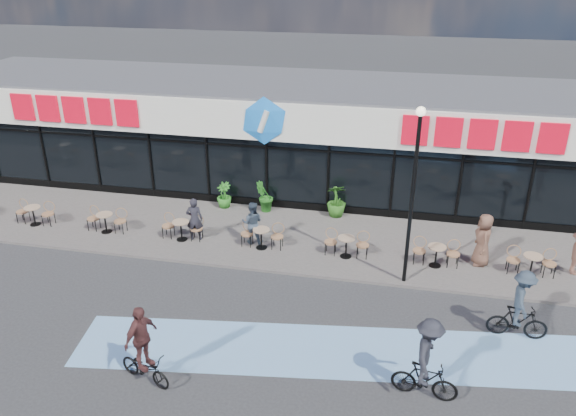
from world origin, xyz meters
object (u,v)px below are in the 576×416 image
at_px(potted_plant_right, 264,197).
at_px(pedestrian_a, 483,240).
at_px(patron_left, 195,219).
at_px(patron_right, 252,223).
at_px(potted_plant_mid, 337,200).
at_px(potted_plant_left, 224,195).
at_px(lamp_post, 413,184).
at_px(cyclist_a, 427,362).
at_px(cyclist_b, 520,308).

xyz_separation_m(potted_plant_right, pedestrian_a, (8.12, -2.55, 0.27)).
height_order(patron_left, patron_right, patron_left).
relative_size(potted_plant_right, patron_right, 0.82).
bearing_deg(potted_plant_mid, pedestrian_a, -27.70).
bearing_deg(patron_right, potted_plant_right, -89.89).
relative_size(potted_plant_left, potted_plant_right, 0.83).
distance_m(potted_plant_right, patron_left, 3.42).
bearing_deg(potted_plant_mid, potted_plant_right, -176.06).
bearing_deg(lamp_post, patron_right, 164.55).
bearing_deg(cyclist_a, cyclist_b, 48.74).
height_order(potted_plant_right, cyclist_a, cyclist_a).
bearing_deg(cyclist_a, potted_plant_mid, 109.56).
distance_m(pedestrian_a, cyclist_a, 6.89).
relative_size(lamp_post, potted_plant_left, 5.30).
bearing_deg(lamp_post, patron_left, 170.21).
xyz_separation_m(potted_plant_mid, patron_right, (-2.66, -2.85, 0.13)).
height_order(potted_plant_left, pedestrian_a, pedestrian_a).
xyz_separation_m(patron_left, cyclist_b, (10.61, -3.45, 0.03)).
distance_m(potted_plant_mid, potted_plant_right, 2.90).
bearing_deg(potted_plant_left, patron_left, -93.16).
distance_m(potted_plant_mid, cyclist_b, 8.74).
xyz_separation_m(pedestrian_a, cyclist_b, (0.61, -3.76, -0.07)).
relative_size(lamp_post, patron_left, 3.49).
distance_m(potted_plant_mid, cyclist_a, 9.95).
xyz_separation_m(lamp_post, patron_right, (-5.42, 1.50, -2.55)).
distance_m(potted_plant_left, cyclist_a, 12.18).
bearing_deg(patron_left, pedestrian_a, 168.70).
bearing_deg(potted_plant_right, potted_plant_left, 177.72).
xyz_separation_m(patron_left, pedestrian_a, (10.00, 0.30, 0.10)).
bearing_deg(lamp_post, potted_plant_left, 150.19).
height_order(potted_plant_mid, cyclist_a, cyclist_a).
bearing_deg(potted_plant_left, potted_plant_mid, 1.62).
height_order(patron_right, pedestrian_a, pedestrian_a).
bearing_deg(pedestrian_a, patron_left, -93.56).
height_order(potted_plant_left, potted_plant_right, potted_plant_right).
distance_m(patron_left, cyclist_a, 10.27).
height_order(potted_plant_right, cyclist_b, cyclist_b).
xyz_separation_m(patron_right, cyclist_a, (5.99, -6.52, 0.14)).
bearing_deg(potted_plant_mid, patron_right, -133.00).
relative_size(lamp_post, cyclist_b, 2.73).
bearing_deg(patron_right, potted_plant_left, -59.27).
relative_size(cyclist_a, cyclist_b, 1.06).
bearing_deg(cyclist_b, patron_right, 156.76).
bearing_deg(cyclist_a, potted_plant_left, 130.66).
distance_m(lamp_post, pedestrian_a, 3.81).
distance_m(lamp_post, patron_right, 6.17).
height_order(potted_plant_left, patron_right, patron_right).
bearing_deg(cyclist_b, potted_plant_right, 144.16).
height_order(potted_plant_left, cyclist_a, cyclist_a).
height_order(patron_left, cyclist_a, cyclist_a).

